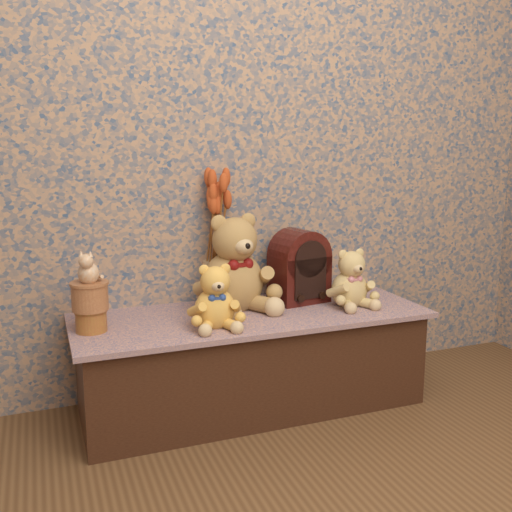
% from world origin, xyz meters
% --- Properties ---
extents(display_shelf, '(1.40, 0.53, 0.39)m').
position_xyz_m(display_shelf, '(0.00, 1.24, 0.20)').
color(display_shelf, '#3B417A').
rests_on(display_shelf, ground).
extents(teddy_large, '(0.39, 0.44, 0.42)m').
position_xyz_m(teddy_large, '(-0.05, 1.34, 0.60)').
color(teddy_large, olive).
rests_on(teddy_large, display_shelf).
extents(teddy_medium, '(0.22, 0.25, 0.25)m').
position_xyz_m(teddy_medium, '(-0.18, 1.13, 0.52)').
color(teddy_medium, gold).
rests_on(teddy_medium, display_shelf).
extents(teddy_small, '(0.21, 0.25, 0.26)m').
position_xyz_m(teddy_small, '(0.42, 1.21, 0.52)').
color(teddy_small, tan).
rests_on(teddy_small, display_shelf).
extents(cathedral_radio, '(0.25, 0.20, 0.31)m').
position_xyz_m(cathedral_radio, '(0.25, 1.34, 0.55)').
color(cathedral_radio, '#330E09').
rests_on(cathedral_radio, display_shelf).
extents(ceramic_vase, '(0.14, 0.14, 0.18)m').
position_xyz_m(ceramic_vase, '(-0.09, 1.44, 0.48)').
color(ceramic_vase, tan).
rests_on(ceramic_vase, display_shelf).
extents(dried_stalks, '(0.28, 0.28, 0.41)m').
position_xyz_m(dried_stalks, '(-0.09, 1.44, 0.78)').
color(dried_stalks, '#C1491E').
rests_on(dried_stalks, ceramic_vase).
extents(biscuit_tin_lower, '(0.12, 0.12, 0.08)m').
position_xyz_m(biscuit_tin_lower, '(-0.62, 1.23, 0.43)').
color(biscuit_tin_lower, '#B09233').
rests_on(biscuit_tin_lower, display_shelf).
extents(biscuit_tin_upper, '(0.16, 0.16, 0.10)m').
position_xyz_m(biscuit_tin_upper, '(-0.62, 1.23, 0.52)').
color(biscuit_tin_upper, tan).
rests_on(biscuit_tin_upper, biscuit_tin_lower).
extents(cat_figurine, '(0.11, 0.12, 0.12)m').
position_xyz_m(cat_figurine, '(-0.62, 1.23, 0.63)').
color(cat_figurine, silver).
rests_on(cat_figurine, biscuit_tin_upper).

